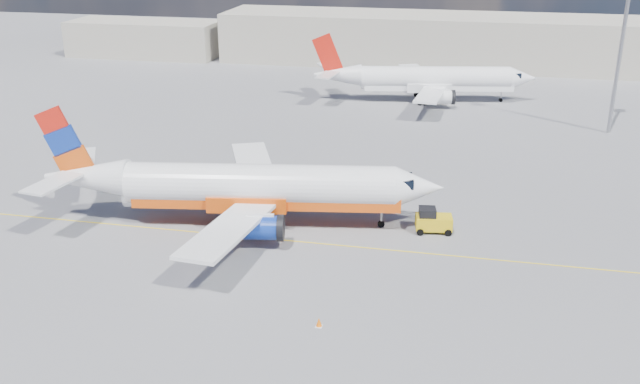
% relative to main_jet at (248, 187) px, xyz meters
% --- Properties ---
extents(ground, '(240.00, 240.00, 0.00)m').
position_rel_main_jet_xyz_m(ground, '(5.16, -5.34, -3.24)').
color(ground, slate).
rests_on(ground, ground).
extents(taxi_line, '(70.00, 0.15, 0.01)m').
position_rel_main_jet_xyz_m(taxi_line, '(5.16, -2.34, -3.24)').
color(taxi_line, yellow).
rests_on(taxi_line, ground).
extents(terminal_main, '(70.00, 14.00, 8.00)m').
position_rel_main_jet_xyz_m(terminal_main, '(10.16, 69.66, 0.76)').
color(terminal_main, '#AEA796').
rests_on(terminal_main, ground).
extents(terminal_annex, '(26.00, 10.00, 6.00)m').
position_rel_main_jet_xyz_m(terminal_annex, '(-39.84, 66.66, -0.24)').
color(terminal_annex, '#AEA796').
rests_on(terminal_annex, ground).
extents(main_jet, '(32.19, 25.06, 9.72)m').
position_rel_main_jet_xyz_m(main_jet, '(0.00, 0.00, 0.00)').
color(main_jet, white).
rests_on(main_jet, ground).
extents(second_jet, '(29.79, 23.06, 8.99)m').
position_rel_main_jet_xyz_m(second_jet, '(11.08, 43.73, -0.25)').
color(second_jet, white).
rests_on(second_jet, ground).
extents(gse_tug, '(3.01, 2.12, 2.00)m').
position_rel_main_jet_xyz_m(gse_tug, '(14.53, 1.64, -2.30)').
color(gse_tug, black).
rests_on(gse_tug, ground).
extents(traffic_cone, '(0.42, 0.42, 0.59)m').
position_rel_main_jet_xyz_m(traffic_cone, '(8.73, -13.77, -2.95)').
color(traffic_cone, white).
rests_on(traffic_cone, ground).
extents(floodlight_mast, '(1.46, 1.46, 19.96)m').
position_rel_main_jet_xyz_m(floodlight_mast, '(32.46, 33.39, 8.72)').
color(floodlight_mast, '#9898A0').
rests_on(floodlight_mast, ground).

